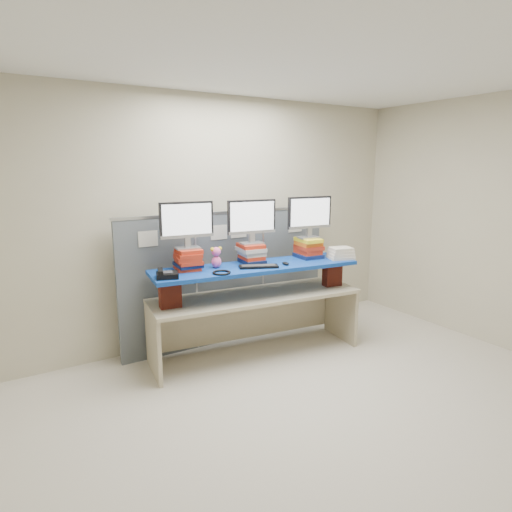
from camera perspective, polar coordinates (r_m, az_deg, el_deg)
room at (r=3.38m, az=10.85°, el=1.13°), size 5.00×4.00×2.80m
cubicle_partition at (r=4.95m, az=-3.46°, el=-2.73°), size 2.60×0.06×1.53m
desk at (r=4.60m, az=0.00°, el=-6.75°), size 2.31×0.93×0.68m
brick_pier_left at (r=4.19m, az=-11.39°, el=-4.95°), size 0.21×0.13×0.28m
brick_pier_right at (r=4.93m, az=10.13°, el=-2.34°), size 0.21×0.13×0.28m
blue_board at (r=4.48m, az=0.00°, el=-1.50°), size 2.24×0.82×0.04m
book_stack_left at (r=4.33m, az=-9.05°, el=-0.42°), size 0.29×0.33×0.21m
book_stack_center at (r=4.57m, az=-0.62°, el=0.38°), size 0.28×0.33×0.21m
book_stack_right at (r=4.89m, az=7.00°, el=1.09°), size 0.29×0.33×0.22m
monitor_left at (r=4.27m, az=-9.21°, el=4.47°), size 0.54×0.18×0.47m
monitor_center at (r=4.51m, az=-0.56°, el=4.95°), size 0.54×0.18×0.47m
monitor_right at (r=4.83m, az=7.16°, el=5.49°), size 0.54×0.18×0.47m
keyboard at (r=4.38m, az=0.35°, el=-1.39°), size 0.42×0.28×0.03m
mouse at (r=4.51m, az=3.97°, el=-0.99°), size 0.08×0.11×0.03m
desk_phone at (r=4.06m, az=-11.87°, el=-2.44°), size 0.24×0.23×0.08m
headset at (r=4.15m, az=-4.62°, el=-2.21°), size 0.21×0.21×0.02m
plush_toy at (r=4.37m, az=-5.32°, el=-0.15°), size 0.13×0.09×0.22m
binder_stack at (r=4.88m, az=11.25°, el=0.34°), size 0.32×0.28×0.13m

